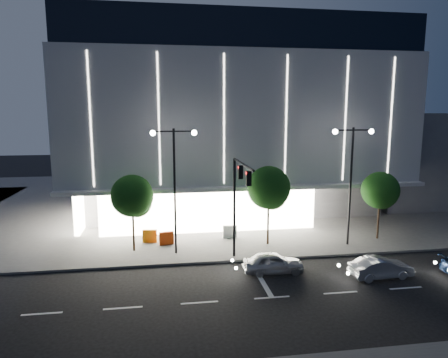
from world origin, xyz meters
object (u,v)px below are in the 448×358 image
Objects in this scene: tree_left at (133,198)px; tree_right at (380,192)px; tree_mid at (269,190)px; car_second at (381,268)px; street_lamp_east at (351,169)px; car_lead at (273,263)px; barrier_d at (230,232)px; barrier_a at (167,238)px; traffic_mast at (238,192)px; street_lamp_west at (174,173)px; barrier_c at (150,236)px.

tree_right is (19.00, -0.00, -0.15)m from tree_left.
tree_mid is 9.45m from car_second.
street_lamp_east reaches higher than car_lead.
car_second is (-3.70, -6.90, -3.25)m from tree_right.
tree_left is 8.32m from barrier_d.
street_lamp_east is 16.12m from tree_left.
barrier_a is 5.12m from barrier_d.
traffic_mast is 0.79× the size of street_lamp_west.
street_lamp_west is (-4.00, 2.66, 0.93)m from traffic_mast.
car_second is at bearing -21.11° from traffic_mast.
barrier_c is at bearing 50.44° from car_lead.
barrier_a is at bearing 135.05° from traffic_mast.
car_second is at bearing -25.49° from street_lamp_west.
barrier_d is at bearing 0.03° from barrier_a.
tree_mid is (7.03, 1.02, -1.62)m from street_lamp_west.
tree_mid is 9.82m from barrier_c.
street_lamp_west is 16.19m from tree_right.
car_lead is at bearing -33.83° from barrier_c.
tree_left is at bearing 61.68° from car_second.
tree_mid reaches higher than tree_left.
barrier_a and barrier_d have the same top height.
tree_mid is at bearing -10.01° from car_lead.
barrier_d is at bearing 170.61° from tree_right.
street_lamp_west is 6.26m from barrier_c.
traffic_mast reaches higher than tree_left.
street_lamp_east is (9.00, 2.66, 0.93)m from traffic_mast.
street_lamp_east is at bearing -15.82° from barrier_d.
car_lead is 1.00× the size of car_second.
street_lamp_west is at bearing 60.46° from car_second.
traffic_mast is 12.63m from tree_right.
tree_mid is at bearing -3.69° from barrier_c.
car_second is 3.52× the size of barrier_d.
street_lamp_east is 3.81m from tree_right.
traffic_mast is 4.89m from street_lamp_west.
tree_right reaches higher than barrier_d.
tree_left is at bearing 176.35° from street_lamp_east.
street_lamp_west is at bearing -47.61° from barrier_c.
barrier_a is at bearing 54.76° from car_second.
street_lamp_east is at bearing -3.65° from tree_left.
tree_mid is at bearing 170.31° from street_lamp_east.
barrier_a is at bearing 176.72° from tree_right.
car_lead is at bearing -149.43° from street_lamp_east.
barrier_d is (5.03, 0.97, 0.00)m from barrier_a.
traffic_mast reaches higher than tree_right.
car_lead is 3.51× the size of barrier_d.
traffic_mast is 0.79× the size of street_lamp_east.
tree_mid is 5.59× the size of barrier_a.
barrier_a is (-0.65, 1.98, -5.31)m from street_lamp_west.
street_lamp_east is at bearing -9.69° from tree_mid.
street_lamp_east is at bearing -161.37° from tree_right.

